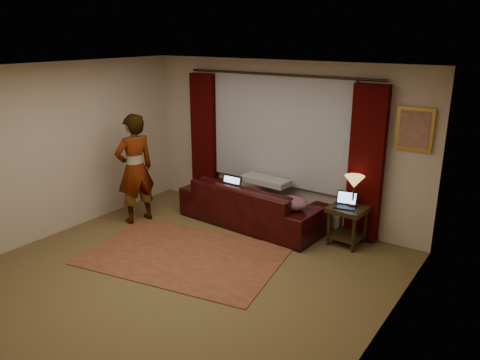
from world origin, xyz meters
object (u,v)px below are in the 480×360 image
laptop_sofa (227,185)px  laptop_table (346,200)px  sofa (252,196)px  person (135,169)px  tiffany_lamp (354,191)px  end_table (347,226)px

laptop_sofa → laptop_table: size_ratio=1.19×
sofa → person: person is taller
sofa → laptop_table: (1.55, 0.09, 0.21)m
tiffany_lamp → laptop_table: (-0.07, -0.11, -0.12)m
laptop_table → person: 3.36m
laptop_sofa → person: size_ratio=0.21×
sofa → laptop_table: bearing=-173.2°
sofa → tiffany_lamp: bearing=-169.4°
end_table → tiffany_lamp: (0.03, 0.07, 0.52)m
tiffany_lamp → person: 3.45m
end_table → person: size_ratio=0.33×
tiffany_lamp → person: (-3.24, -1.18, 0.08)m
sofa → person: size_ratio=1.34×
sofa → tiffany_lamp: 1.66m
laptop_sofa → end_table: bearing=6.9°
end_table → tiffany_lamp: 0.53m
sofa → end_table: (1.58, 0.14, -0.19)m
laptop_table → sofa: bearing=172.4°
laptop_sofa → person: person is taller
laptop_sofa → tiffany_lamp: 2.06m
laptop_sofa → tiffany_lamp: (2.02, 0.33, 0.20)m
laptop_sofa → tiffany_lamp: tiffany_lamp is taller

